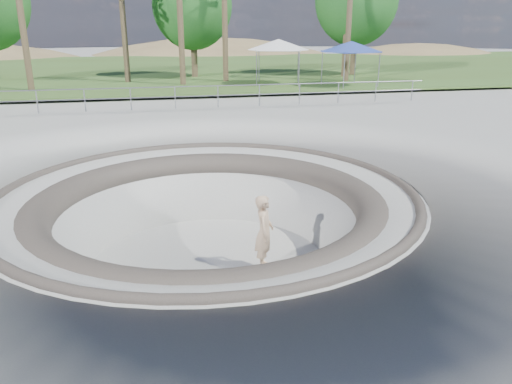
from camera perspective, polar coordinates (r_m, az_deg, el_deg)
ground at (r=12.21m, az=-5.61°, el=-0.08°), size 180.00×180.00×0.00m
skate_bowl at (r=12.91m, az=-5.35°, el=-7.79°), size 14.00×14.00×4.10m
grass_strip at (r=45.67m, az=-10.94°, el=13.68°), size 180.00×36.00×0.12m
distant_hills at (r=69.72m, az=-8.07°, el=9.44°), size 103.20×45.00×28.60m
safety_railing at (r=23.76m, az=-9.23°, el=10.63°), size 25.00×0.06×1.03m
skateboard at (r=12.50m, az=0.92°, el=-8.64°), size 0.93×0.33×0.09m
skater at (r=12.09m, az=0.94°, el=-4.59°), size 0.62×0.78×1.88m
canopy_white at (r=32.37m, az=2.58°, el=16.47°), size 5.25×5.25×2.75m
canopy_blue at (r=32.00m, az=10.82°, el=16.00°), size 5.16×5.16×2.66m
bushy_tree_mid at (r=37.32m, az=-7.29°, el=20.40°), size 5.56×5.06×8.02m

